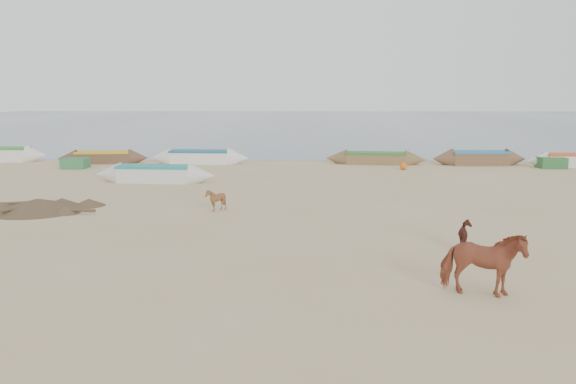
# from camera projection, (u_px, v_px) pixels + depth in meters

# --- Properties ---
(ground) EXTENTS (140.00, 140.00, 0.00)m
(ground) POSITION_uv_depth(u_px,v_px,m) (284.00, 252.00, 15.59)
(ground) COLOR tan
(ground) RESTS_ON ground
(sea) EXTENTS (160.00, 160.00, 0.00)m
(sea) POSITION_uv_depth(u_px,v_px,m) (302.00, 121.00, 96.36)
(sea) COLOR slate
(sea) RESTS_ON ground
(cow_adult) EXTENTS (1.88, 1.19, 1.47)m
(cow_adult) POSITION_uv_depth(u_px,v_px,m) (482.00, 263.00, 12.04)
(cow_adult) COLOR #984C31
(cow_adult) RESTS_ON ground
(calf_front) EXTENTS (0.87, 0.79, 0.86)m
(calf_front) POSITION_uv_depth(u_px,v_px,m) (216.00, 200.00, 21.06)
(calf_front) COLOR brown
(calf_front) RESTS_ON ground
(calf_right) EXTENTS (0.83, 0.91, 0.78)m
(calf_right) POSITION_uv_depth(u_px,v_px,m) (467.00, 235.00, 15.86)
(calf_right) COLOR #4D2419
(calf_right) RESTS_ON ground
(near_canoe) EXTENTS (6.21, 1.64, 0.85)m
(near_canoe) POSITION_uv_depth(u_px,v_px,m) (155.00, 174.00, 28.04)
(near_canoe) COLOR silver
(near_canoe) RESTS_ON ground
(debris_pile) EXTENTS (3.64, 3.64, 0.45)m
(debris_pile) POSITION_uv_depth(u_px,v_px,m) (38.00, 204.00, 21.18)
(debris_pile) COLOR brown
(debris_pile) RESTS_ON ground
(waterline_canoes) EXTENTS (55.73, 3.65, 0.93)m
(waterline_canoes) POSITION_uv_depth(u_px,v_px,m) (290.00, 157.00, 35.63)
(waterline_canoes) COLOR brown
(waterline_canoes) RESTS_ON ground
(beach_clutter) EXTENTS (44.20, 4.82, 0.64)m
(beach_clutter) POSITION_uv_depth(u_px,v_px,m) (366.00, 161.00, 34.42)
(beach_clutter) COLOR #316E41
(beach_clutter) RESTS_ON ground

